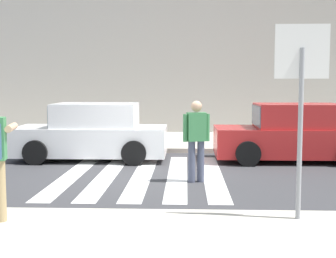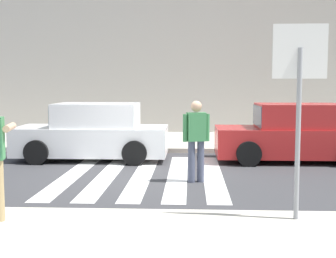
# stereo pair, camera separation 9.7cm
# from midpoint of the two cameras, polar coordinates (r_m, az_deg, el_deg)

# --- Properties ---
(ground_plane) EXTENTS (120.00, 120.00, 0.00)m
(ground_plane) POSITION_cam_midpoint_polar(r_m,az_deg,el_deg) (10.57, -2.95, -5.83)
(ground_plane) COLOR #38383A
(sidewalk_far) EXTENTS (60.00, 4.80, 0.14)m
(sidewalk_far) POSITION_cam_midpoint_polar(r_m,az_deg,el_deg) (16.46, -0.88, -1.46)
(sidewalk_far) COLOR beige
(sidewalk_far) RESTS_ON ground
(building_facade_far) EXTENTS (56.00, 4.00, 6.95)m
(building_facade_far) POSITION_cam_midpoint_polar(r_m,az_deg,el_deg) (20.78, -0.12, 9.42)
(building_facade_far) COLOR #ADA89E
(building_facade_far) RESTS_ON ground
(crosswalk_stripe_0) EXTENTS (0.44, 5.20, 0.01)m
(crosswalk_stripe_0) POSITION_cam_midpoint_polar(r_m,az_deg,el_deg) (11.03, -11.18, -5.42)
(crosswalk_stripe_0) COLOR silver
(crosswalk_stripe_0) RESTS_ON ground
(crosswalk_stripe_1) EXTENTS (0.44, 5.20, 0.01)m
(crosswalk_stripe_1) POSITION_cam_midpoint_polar(r_m,az_deg,el_deg) (10.87, -7.07, -5.52)
(crosswalk_stripe_1) COLOR silver
(crosswalk_stripe_1) RESTS_ON ground
(crosswalk_stripe_2) EXTENTS (0.44, 5.20, 0.01)m
(crosswalk_stripe_2) POSITION_cam_midpoint_polar(r_m,az_deg,el_deg) (10.76, -2.84, -5.60)
(crosswalk_stripe_2) COLOR silver
(crosswalk_stripe_2) RESTS_ON ground
(crosswalk_stripe_3) EXTENTS (0.44, 5.20, 0.01)m
(crosswalk_stripe_3) POSITION_cam_midpoint_polar(r_m,az_deg,el_deg) (10.71, 1.44, -5.64)
(crosswalk_stripe_3) COLOR silver
(crosswalk_stripe_3) RESTS_ON ground
(crosswalk_stripe_4) EXTENTS (0.44, 5.20, 0.01)m
(crosswalk_stripe_4) POSITION_cam_midpoint_polar(r_m,az_deg,el_deg) (10.72, 5.74, -5.65)
(crosswalk_stripe_4) COLOR silver
(crosswalk_stripe_4) RESTS_ON ground
(stop_sign) EXTENTS (0.76, 0.08, 2.78)m
(stop_sign) POSITION_cam_midpoint_polar(r_m,az_deg,el_deg) (6.87, 16.11, 6.01)
(stop_sign) COLOR gray
(stop_sign) RESTS_ON sidewalk_near
(pedestrian_crossing) EXTENTS (0.56, 0.33, 1.72)m
(pedestrian_crossing) POSITION_cam_midpoint_polar(r_m,az_deg,el_deg) (9.86, 3.74, -0.92)
(pedestrian_crossing) COLOR #474C60
(pedestrian_crossing) RESTS_ON ground
(parked_car_white) EXTENTS (4.10, 1.92, 1.55)m
(parked_car_white) POSITION_cam_midpoint_polar(r_m,az_deg,el_deg) (12.94, -8.86, -0.53)
(parked_car_white) COLOR white
(parked_car_white) RESTS_ON ground
(parked_car_red) EXTENTS (4.10, 1.92, 1.55)m
(parked_car_red) POSITION_cam_midpoint_polar(r_m,az_deg,el_deg) (12.99, 15.36, -0.64)
(parked_car_red) COLOR red
(parked_car_red) RESTS_ON ground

